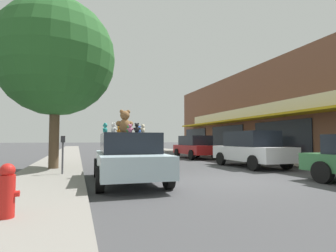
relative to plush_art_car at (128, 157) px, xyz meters
The scene contains 17 objects.
ground_plane 3.34m from the plush_art_car, 12.41° to the right, with size 260.00×260.00×0.00m, color #424244.
sidewalk_near 2.54m from the plush_art_car, 163.41° to the right, with size 2.22×90.00×0.14m.
plush_art_car is the anchor object (origin of this frame).
teddy_bear_giant 1.14m from the plush_art_car, 95.63° to the left, with size 0.57×0.36×0.77m.
teddy_bear_orange 1.21m from the plush_art_car, 99.99° to the left, with size 0.19×0.18×0.28m.
teddy_bear_green 0.81m from the plush_art_car, 93.99° to the right, with size 0.18×0.12×0.24m.
teddy_bear_cream 1.07m from the plush_art_car, 64.86° to the right, with size 0.18×0.16×0.25m.
teddy_bear_pink 0.97m from the plush_art_car, 95.03° to the right, with size 0.20×0.14×0.26m.
teddy_bear_teal 1.22m from the plush_art_car, 136.94° to the left, with size 0.19×0.26×0.35m.
teddy_bear_black 1.08m from the plush_art_car, 80.78° to the right, with size 0.21×0.16×0.28m.
teddy_bear_white 0.96m from the plush_art_car, behind, with size 0.19×0.24×0.32m.
teddy_bear_blue 1.40m from the plush_art_car, 60.88° to the left, with size 0.22×0.15×0.30m.
parked_car_far_center 6.76m from the plush_art_car, 21.86° to the left, with size 1.90×4.18×1.68m.
parked_car_far_right 10.75m from the plush_art_car, 54.32° to the left, with size 1.86×4.14×1.57m.
street_tree 5.78m from the plush_art_car, 123.08° to the left, with size 4.76×4.76×6.89m.
fire_hydrant 4.21m from the plush_art_car, 125.10° to the right, with size 0.33×0.22×0.79m.
parking_meter 2.50m from the plush_art_car, 140.02° to the left, with size 0.14×0.10×1.27m.
Camera 1 is at (-4.63, -7.17, 1.27)m, focal length 28.00 mm.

